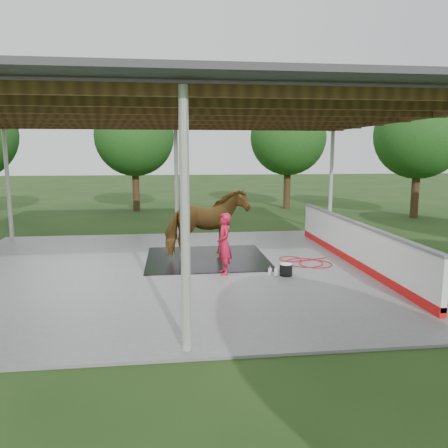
{
  "coord_description": "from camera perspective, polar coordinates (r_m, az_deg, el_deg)",
  "views": [
    {
      "loc": [
        -0.19,
        -10.9,
        2.97
      ],
      "look_at": [
        1.15,
        0.12,
        1.16
      ],
      "focal_mm": 35.0,
      "sensor_mm": 36.0,
      "label": 1
    }
  ],
  "objects": [
    {
      "name": "ground",
      "position": [
        11.3,
        -5.74,
        -6.05
      ],
      "size": [
        100.0,
        100.0,
        0.0
      ],
      "primitive_type": "plane",
      "color": "#1E3814"
    },
    {
      "name": "soap_bottle_a",
      "position": [
        10.57,
        6.8,
        -6.14
      ],
      "size": [
        0.1,
        0.1,
        0.26
      ],
      "primitive_type": "imported",
      "rotation": [
        0.0,
        0.0,
        -0.01
      ],
      "color": "silver",
      "rests_on": "concrete_slab"
    },
    {
      "name": "tree_belt",
      "position": [
        11.84,
        -4.65,
        13.17
      ],
      "size": [
        28.0,
        28.0,
        5.8
      ],
      "color": "#382314",
      "rests_on": "ground"
    },
    {
      "name": "handler",
      "position": [
        10.57,
        0.03,
        -2.62
      ],
      "size": [
        0.41,
        0.58,
        1.5
      ],
      "primitive_type": "imported",
      "rotation": [
        0.0,
        0.0,
        -1.48
      ],
      "color": "red",
      "rests_on": "concrete_slab"
    },
    {
      "name": "hose_coil",
      "position": [
        12.01,
        10.6,
        -4.94
      ],
      "size": [
        1.38,
        1.36,
        0.02
      ],
      "color": "maroon",
      "rests_on": "concrete_slab"
    },
    {
      "name": "dasher_board",
      "position": [
        12.14,
        16.48,
        -2.44
      ],
      "size": [
        0.16,
        8.0,
        1.15
      ],
      "color": "red",
      "rests_on": "concrete_slab"
    },
    {
      "name": "wash_bucket",
      "position": [
        10.69,
        8.1,
        -5.89
      ],
      "size": [
        0.31,
        0.31,
        0.29
      ],
      "color": "black",
      "rests_on": "concrete_slab"
    },
    {
      "name": "concrete_slab",
      "position": [
        11.3,
        -5.74,
        -5.93
      ],
      "size": [
        12.0,
        10.0,
        0.05
      ],
      "primitive_type": "cube",
      "color": "slate",
      "rests_on": "ground"
    },
    {
      "name": "horse",
      "position": [
        12.07,
        -2.28,
        -0.03
      ],
      "size": [
        2.48,
        1.74,
        1.91
      ],
      "primitive_type": "imported",
      "rotation": [
        0.0,
        0.0,
        1.92
      ],
      "color": "brown",
      "rests_on": "rubber_mat"
    },
    {
      "name": "soap_bottle_b",
      "position": [
        10.8,
        6.04,
        -5.98
      ],
      "size": [
        0.11,
        0.11,
        0.19
      ],
      "primitive_type": "imported",
      "rotation": [
        0.0,
        0.0,
        -0.28
      ],
      "color": "#338CD8",
      "rests_on": "concrete_slab"
    },
    {
      "name": "pavilion_structure",
      "position": [
        10.95,
        -6.08,
        14.4
      ],
      "size": [
        12.6,
        10.6,
        4.05
      ],
      "color": "beige",
      "rests_on": "ground"
    },
    {
      "name": "rubber_mat",
      "position": [
        12.26,
        -2.25,
        -4.49
      ],
      "size": [
        3.33,
        3.12,
        0.02
      ],
      "primitive_type": "cube",
      "color": "black",
      "rests_on": "concrete_slab"
    }
  ]
}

